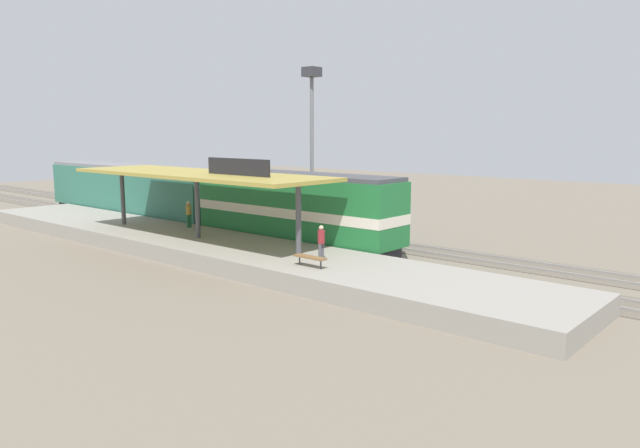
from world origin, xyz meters
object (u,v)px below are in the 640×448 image
platform_bench (310,257)px  passenger_carriage_single (130,191)px  locomotive (295,209)px  person_waiting (321,241)px  person_walking (189,213)px  light_mast (312,113)px

platform_bench → passenger_carriage_single: passenger_carriage_single is taller
platform_bench → passenger_carriage_single: 25.35m
locomotive → person_waiting: size_ratio=8.44×
locomotive → passenger_carriage_single: bearing=90.0°
locomotive → person_walking: size_ratio=8.44×
person_walking → locomotive: bearing=-68.6°
locomotive → light_mast: bearing=35.6°
light_mast → person_waiting: size_ratio=6.84×
platform_bench → light_mast: (13.80, 12.20, 7.05)m
locomotive → passenger_carriage_single: locomotive is taller
locomotive → person_walking: bearing=111.4°
locomotive → person_waiting: bearing=-127.2°
passenger_carriage_single → person_waiting: passenger_carriage_single is taller
platform_bench → light_mast: bearing=41.5°
platform_bench → person_waiting: 1.55m
light_mast → person_waiting: bearing=-136.8°
platform_bench → locomotive: (6.00, 6.62, 1.07)m
person_walking → platform_bench: bearing=-103.9°
passenger_carriage_single → person_waiting: size_ratio=11.70×
locomotive → light_mast: light_mast is taller
light_mast → person_walking: bearing=173.2°
person_waiting → person_walking: 13.10m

